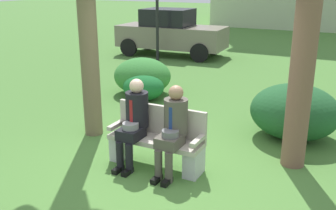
{
  "coord_description": "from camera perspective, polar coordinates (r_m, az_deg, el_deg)",
  "views": [
    {
      "loc": [
        2.47,
        -4.56,
        2.68
      ],
      "look_at": [
        -0.1,
        0.5,
        0.85
      ],
      "focal_mm": 41.66,
      "sensor_mm": 36.0,
      "label": 1
    }
  ],
  "objects": [
    {
      "name": "ground_plane",
      "position": [
        5.84,
        -1.35,
        -9.46
      ],
      "size": [
        80.0,
        80.0,
        0.0
      ],
      "primitive_type": "plane",
      "color": "#487933"
    },
    {
      "name": "park_bench",
      "position": [
        5.83,
        -1.56,
        -5.16
      ],
      "size": [
        1.44,
        0.44,
        0.9
      ],
      "color": "#B7AD9E",
      "rests_on": "ground"
    },
    {
      "name": "seated_man_left",
      "position": [
        5.76,
        -4.99,
        -2.01
      ],
      "size": [
        0.34,
        0.72,
        1.31
      ],
      "color": "black",
      "rests_on": "ground"
    },
    {
      "name": "seated_man_right",
      "position": [
        5.47,
        0.72,
        -3.14
      ],
      "size": [
        0.34,
        0.72,
        1.29
      ],
      "color": "#4C473D",
      "rests_on": "ground"
    },
    {
      "name": "shrub_near_bench",
      "position": [
        9.05,
        -3.61,
        2.63
      ],
      "size": [
        0.97,
        0.89,
        0.61
      ],
      "primitive_type": "ellipsoid",
      "color": "#1A662B",
      "rests_on": "ground"
    },
    {
      "name": "shrub_mid_lawn",
      "position": [
        7.16,
        18.02,
        -0.92
      ],
      "size": [
        1.54,
        1.41,
        0.96
      ],
      "primitive_type": "ellipsoid",
      "color": "#1E5228",
      "rests_on": "ground"
    },
    {
      "name": "shrub_far_lawn",
      "position": [
        9.53,
        -3.77,
        4.26
      ],
      "size": [
        1.41,
        1.29,
        0.88
      ],
      "primitive_type": "ellipsoid",
      "color": "#357E33",
      "rests_on": "ground"
    },
    {
      "name": "parked_car_near",
      "position": [
        14.42,
        0.41,
        10.56
      ],
      "size": [
        3.97,
        1.86,
        1.68
      ],
      "color": "slate",
      "rests_on": "ground"
    }
  ]
}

